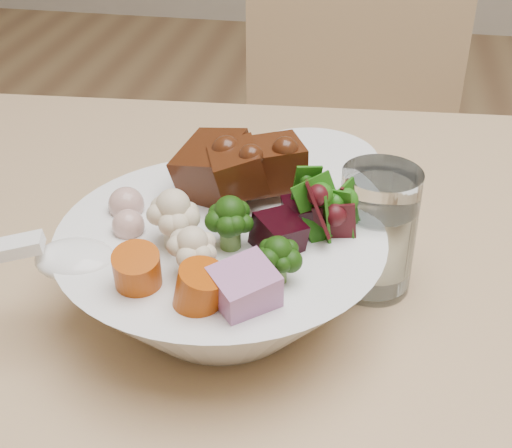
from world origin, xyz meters
name	(u,v)px	position (x,y,z in m)	size (l,w,h in m)	color
chair_far	(353,184)	(-0.40, 0.61, 0.46)	(0.43, 0.43, 0.82)	tan
food_bowl	(225,265)	(-0.47, -0.06, 0.75)	(0.24, 0.24, 0.13)	white
soup_spoon	(47,259)	(-0.59, -0.11, 0.78)	(0.16, 0.08, 0.03)	white
water_glass	(376,236)	(-0.36, -0.01, 0.76)	(0.06, 0.06, 0.11)	silver
side_bowl	(311,175)	(-0.43, 0.13, 0.73)	(0.13, 0.13, 0.04)	white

